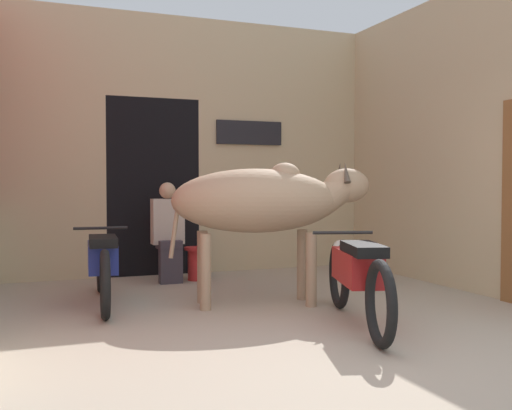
{
  "coord_description": "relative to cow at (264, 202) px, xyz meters",
  "views": [
    {
      "loc": [
        -2.15,
        -3.62,
        1.24
      ],
      "look_at": [
        0.02,
        1.96,
        1.02
      ],
      "focal_mm": 42.0,
      "sensor_mm": 36.0,
      "label": 1
    }
  ],
  "objects": [
    {
      "name": "wall_right_with_door",
      "position": [
        2.51,
        0.11,
        0.67
      ],
      "size": [
        0.22,
        4.35,
        3.5
      ],
      "color": "#C6B289",
      "rests_on": "ground_plane"
    },
    {
      "name": "wall_back_with_doorway",
      "position": [
        -0.34,
        2.61,
        0.48
      ],
      "size": [
        5.12,
        0.93,
        3.5
      ],
      "color": "#C6B289",
      "rests_on": "ground_plane"
    },
    {
      "name": "motorcycle_near",
      "position": [
        0.4,
        -1.14,
        -0.6
      ],
      "size": [
        0.79,
        2.04,
        0.78
      ],
      "color": "black",
      "rests_on": "ground_plane"
    },
    {
      "name": "ground_plane",
      "position": [
        -0.13,
        -2.01,
        -1.05
      ],
      "size": [
        30.0,
        30.0,
        0.0
      ],
      "primitive_type": "plane",
      "color": "tan"
    },
    {
      "name": "motorcycle_far",
      "position": [
        -1.55,
        0.57,
        -0.61
      ],
      "size": [
        0.58,
        2.06,
        0.76
      ],
      "color": "black",
      "rests_on": "ground_plane"
    },
    {
      "name": "plastic_stool",
      "position": [
        -0.24,
        1.73,
        -0.82
      ],
      "size": [
        0.3,
        0.3,
        0.42
      ],
      "color": "red",
      "rests_on": "ground_plane"
    },
    {
      "name": "cow",
      "position": [
        0.0,
        0.0,
        0.0
      ],
      "size": [
        2.11,
        1.02,
        1.47
      ],
      "color": "tan",
      "rests_on": "ground_plane"
    },
    {
      "name": "shopkeeper_seated",
      "position": [
        -0.6,
        1.73,
        -0.4
      ],
      "size": [
        0.4,
        0.33,
        1.25
      ],
      "color": "#3D3842",
      "rests_on": "ground_plane"
    }
  ]
}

